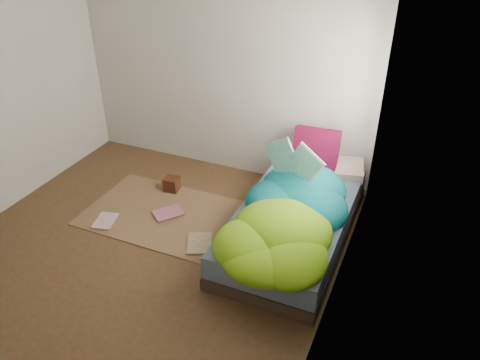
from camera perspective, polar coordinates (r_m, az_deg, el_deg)
name	(u,v)px	position (r m, az deg, el deg)	size (l,w,h in m)	color
ground	(147,249)	(4.59, -11.30, -8.22)	(3.50, 3.50, 0.00)	#44341A
room_walls	(127,85)	(3.78, -13.64, 11.17)	(3.54, 3.54, 2.62)	beige
bed	(293,223)	(4.56, 6.52, -5.28)	(1.00, 2.00, 0.34)	#3D2E21
duvet	(288,206)	(4.19, 5.87, -3.19)	(0.96, 1.84, 0.34)	#066368
rug	(163,214)	(5.01, -9.32, -4.09)	(1.60, 1.10, 0.01)	brown
pillow_floral	(338,169)	(5.08, 11.92, 1.36)	(0.51, 0.32, 0.11)	silver
pillow_magenta	(316,151)	(5.01, 9.22, 3.57)	(0.47, 0.15, 0.47)	#46042C
open_book	(293,151)	(4.40, 6.52, 3.49)	(0.51, 0.11, 0.31)	#2B8330
wooden_box	(172,184)	(5.34, -8.32, -0.48)	(0.16, 0.16, 0.16)	#37190C
floor_book_a	(96,220)	(5.05, -17.14, -4.69)	(0.21, 0.28, 0.02)	silver
floor_book_b	(164,208)	(5.06, -9.20, -3.38)	(0.22, 0.29, 0.03)	pink
floor_book_c	(187,244)	(4.55, -6.45, -7.71)	(0.23, 0.32, 0.02)	tan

